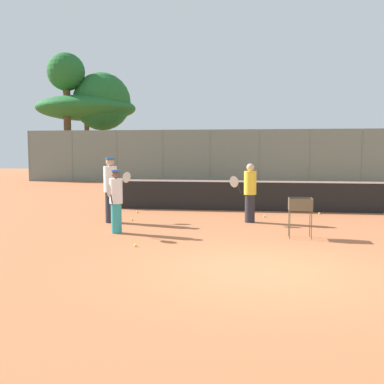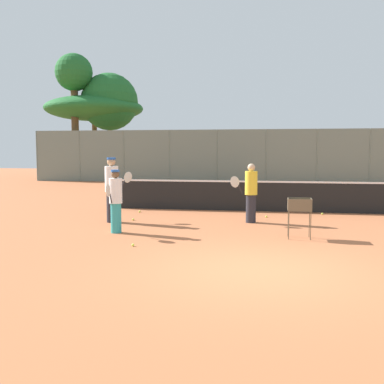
% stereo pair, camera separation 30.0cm
% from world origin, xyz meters
% --- Properties ---
extents(ground_plane, '(80.00, 80.00, 0.00)m').
position_xyz_m(ground_plane, '(0.00, 0.00, 0.00)').
color(ground_plane, '#B7663D').
extents(tennis_net, '(10.93, 0.10, 1.07)m').
position_xyz_m(tennis_net, '(0.00, 7.83, 0.56)').
color(tennis_net, '#26592D').
rests_on(tennis_net, ground_plane).
extents(back_fence, '(31.35, 0.08, 3.44)m').
position_xyz_m(back_fence, '(-0.00, 20.96, 1.72)').
color(back_fence, slate).
rests_on(back_fence, ground_plane).
extents(tree_0, '(7.26, 7.26, 6.11)m').
position_xyz_m(tree_0, '(-12.71, 24.24, 5.18)').
color(tree_0, brown).
rests_on(tree_0, ground_plane).
extents(tree_1, '(2.62, 2.62, 8.89)m').
position_xyz_m(tree_1, '(-13.45, 22.48, 7.20)').
color(tree_1, brown).
rests_on(tree_1, ground_plane).
extents(tree_3, '(4.15, 4.15, 7.71)m').
position_xyz_m(tree_3, '(-11.36, 23.85, 5.61)').
color(tree_3, brown).
rests_on(tree_3, ground_plane).
extents(player_white_outfit, '(0.70, 0.80, 1.92)m').
position_xyz_m(player_white_outfit, '(-4.41, 4.73, 1.00)').
color(player_white_outfit, '#26262D').
rests_on(player_white_outfit, ground_plane).
extents(player_red_cap, '(0.82, 0.58, 1.74)m').
position_xyz_m(player_red_cap, '(-0.35, 5.34, 0.90)').
color(player_red_cap, '#26262D').
rests_on(player_red_cap, ground_plane).
extents(player_yellow_shirt, '(0.34, 0.89, 1.63)m').
position_xyz_m(player_yellow_shirt, '(-3.73, 3.10, 0.85)').
color(player_yellow_shirt, teal).
rests_on(player_yellow_shirt, ground_plane).
extents(ball_cart, '(0.56, 0.41, 0.98)m').
position_xyz_m(ball_cart, '(0.90, 3.15, 0.75)').
color(ball_cart, brown).
rests_on(ball_cart, ground_plane).
extents(tennis_ball_0, '(0.07, 0.07, 0.07)m').
position_xyz_m(tennis_ball_0, '(-4.18, 6.82, 0.03)').
color(tennis_ball_0, '#D1E54C').
rests_on(tennis_ball_0, ground_plane).
extents(tennis_ball_1, '(0.07, 0.07, 0.07)m').
position_xyz_m(tennis_ball_1, '(-4.08, 4.24, 0.03)').
color(tennis_ball_1, '#D1E54C').
rests_on(tennis_ball_1, ground_plane).
extents(tennis_ball_2, '(0.07, 0.07, 0.07)m').
position_xyz_m(tennis_ball_2, '(-3.89, 5.13, 0.03)').
color(tennis_ball_2, '#D1E54C').
rests_on(tennis_ball_2, ground_plane).
extents(tennis_ball_3, '(0.07, 0.07, 0.07)m').
position_xyz_m(tennis_ball_3, '(-2.81, 1.58, 0.03)').
color(tennis_ball_3, '#D1E54C').
rests_on(tennis_ball_3, ground_plane).
extents(tennis_ball_6, '(0.07, 0.07, 0.07)m').
position_xyz_m(tennis_ball_6, '(1.93, 7.33, 0.03)').
color(tennis_ball_6, '#D1E54C').
rests_on(tennis_ball_6, ground_plane).
extents(tennis_ball_7, '(0.07, 0.07, 0.07)m').
position_xyz_m(tennis_ball_7, '(0.11, 6.39, 0.03)').
color(tennis_ball_7, '#D1E54C').
rests_on(tennis_ball_7, ground_plane).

